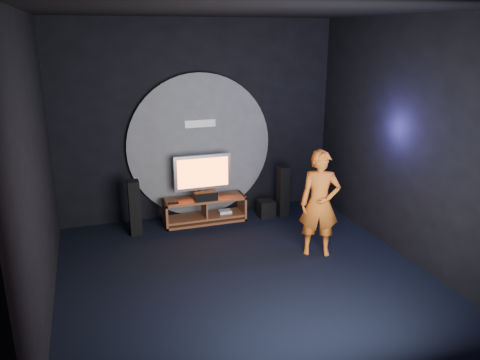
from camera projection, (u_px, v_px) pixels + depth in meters
The scene contains 15 objects.
floor at pixel (243, 274), 6.57m from camera, with size 5.00×5.00×0.00m, color black.
back_wall at pixel (199, 121), 8.31m from camera, with size 5.00×0.04×3.50m, color black.
front_wall at pixel (342, 226), 3.78m from camera, with size 5.00×0.04×3.50m, color black.
left_wall at pixel (35, 171), 5.30m from camera, with size 0.04×5.00×3.50m, color black.
right_wall at pixel (406, 140), 6.79m from camera, with size 0.04×5.00×3.50m, color black.
ceiling at pixel (244, 10), 5.52m from camera, with size 5.00×5.00×0.01m, color black.
wall_disc_panel at pixel (200, 146), 8.39m from camera, with size 2.60×0.11×2.60m.
media_console at pixel (205, 211), 8.36m from camera, with size 1.45×0.45×0.45m.
tv at pixel (203, 174), 8.21m from camera, with size 1.02×0.22×0.77m.
center_speaker at pixel (206, 196), 8.15m from camera, with size 0.40×0.15×0.15m, color black.
remote at pixel (173, 203), 8.00m from camera, with size 0.18×0.05×0.02m, color black.
tower_speaker_left at pixel (135, 208), 7.76m from camera, with size 0.19×0.21×0.94m, color black.
tower_speaker_right at pixel (283, 191), 8.57m from camera, with size 0.19×0.21×0.94m, color black.
subwoofer at pixel (266, 209), 8.60m from camera, with size 0.28×0.28×0.31m, color black.
player at pixel (320, 203), 6.97m from camera, with size 0.59×0.39×1.62m, color #D1611C.
Camera 1 is at (-1.88, -5.56, 3.25)m, focal length 35.00 mm.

